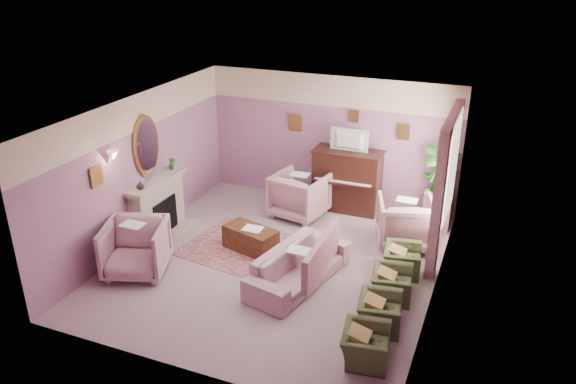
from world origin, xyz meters
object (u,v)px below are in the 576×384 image
at_px(television, 348,139).
at_px(olive_chair_c, 392,280).
at_px(coffee_table, 251,239).
at_px(olive_chair_a, 366,340).
at_px(floral_armchair_front, 135,246).
at_px(olive_chair_b, 380,308).
at_px(olive_chair_d, 402,256).
at_px(side_table, 436,209).
at_px(piano, 347,181).
at_px(floral_armchair_left, 299,193).
at_px(sofa, 299,260).
at_px(floral_armchair_right, 405,220).

relative_size(television, olive_chair_c, 1.10).
xyz_separation_m(coffee_table, olive_chair_a, (2.77, -2.18, 0.09)).
bearing_deg(television, floral_armchair_front, -124.26).
bearing_deg(olive_chair_c, olive_chair_b, -90.00).
distance_m(olive_chair_c, olive_chair_d, 0.82).
distance_m(olive_chair_a, side_table, 4.55).
relative_size(floral_armchair_front, olive_chair_d, 1.44).
xyz_separation_m(piano, floral_armchair_front, (-2.60, -3.87, -0.13)).
relative_size(television, floral_armchair_left, 0.76).
distance_m(television, sofa, 3.26).
xyz_separation_m(olive_chair_a, side_table, (0.25, 4.54, 0.04)).
xyz_separation_m(coffee_table, floral_armchair_front, (-1.47, -1.47, 0.30)).
bearing_deg(olive_chair_b, olive_chair_d, 90.00).
bearing_deg(floral_armchair_left, floral_armchair_front, -119.35).
xyz_separation_m(coffee_table, olive_chair_c, (2.77, -0.54, 0.09)).
bearing_deg(piano, olive_chair_c, -60.86).
bearing_deg(coffee_table, olive_chair_b, -26.11).
bearing_deg(floral_armchair_front, floral_armchair_left, 60.65).
bearing_deg(sofa, coffee_table, 150.45).
height_order(piano, olive_chair_c, piano).
xyz_separation_m(piano, floral_armchair_right, (1.47, -1.13, -0.13)).
bearing_deg(side_table, olive_chair_a, -93.16).
height_order(floral_armchair_left, side_table, floral_armchair_left).
distance_m(sofa, floral_armchair_right, 2.40).
distance_m(floral_armchair_left, side_table, 2.79).
distance_m(coffee_table, floral_armchair_front, 2.10).
bearing_deg(olive_chair_d, floral_armchair_left, 149.83).
height_order(sofa, side_table, sofa).
relative_size(piano, olive_chair_d, 1.93).
bearing_deg(piano, olive_chair_b, -66.45).
bearing_deg(piano, floral_armchair_front, -123.91).
distance_m(television, side_table, 2.27).
height_order(piano, olive_chair_d, piano).
bearing_deg(olive_chair_b, coffee_table, 153.89).
distance_m(floral_armchair_left, floral_armchair_right, 2.33).
height_order(television, olive_chair_c, television).
xyz_separation_m(sofa, side_table, (1.80, 3.05, -0.08)).
distance_m(coffee_table, olive_chair_a, 3.52).
xyz_separation_m(television, floral_armchair_right, (1.47, -1.08, -1.08)).
bearing_deg(floral_armchair_right, television, 143.74).
xyz_separation_m(floral_armchair_left, floral_armchair_front, (-1.79, -3.18, 0.00)).
distance_m(floral_armchair_right, olive_chair_a, 3.46).
relative_size(olive_chair_d, side_table, 1.04).
relative_size(floral_armchair_left, olive_chair_b, 1.44).
bearing_deg(olive_chair_b, floral_armchair_left, 128.67).
xyz_separation_m(coffee_table, olive_chair_b, (2.77, -1.36, 0.09)).
bearing_deg(side_table, olive_chair_b, -93.86).
relative_size(sofa, olive_chair_c, 2.91).
bearing_deg(floral_armchair_right, floral_armchair_front, -146.09).
bearing_deg(olive_chair_b, sofa, 156.75).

